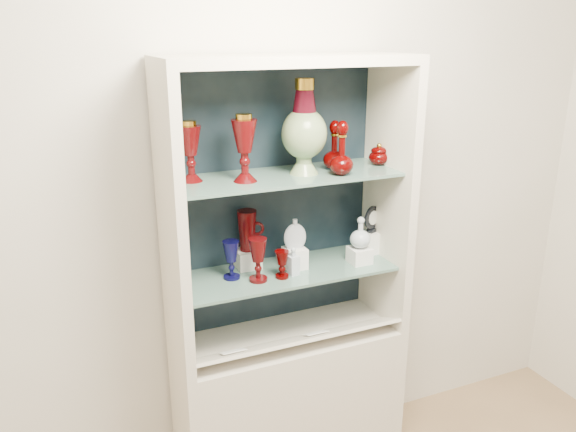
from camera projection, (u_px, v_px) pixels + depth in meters
name	position (u px, v px, depth m)	size (l,w,h in m)	color
wall_back	(268.00, 180.00, 2.47)	(3.50, 0.02, 2.80)	beige
cabinet_base	(288.00, 406.00, 2.60)	(1.00, 0.40, 0.75)	beige
cabinet_back_panel	(271.00, 198.00, 2.47)	(0.98, 0.02, 1.15)	black
cabinet_side_left	(171.00, 225.00, 2.12)	(0.04, 0.40, 1.15)	beige
cabinet_side_right	(388.00, 197.00, 2.48)	(0.04, 0.40, 1.15)	beige
cabinet_top_cap	(288.00, 60.00, 2.12)	(1.00, 0.40, 0.04)	beige
shelf_lower	(286.00, 271.00, 2.41)	(0.92, 0.34, 0.01)	slate
shelf_upper	(286.00, 176.00, 2.27)	(0.92, 0.34, 0.01)	slate
label_ledge	(298.00, 340.00, 2.37)	(0.92, 0.18, 0.01)	beige
label_card_0	(316.00, 333.00, 2.40)	(0.10, 0.07, 0.00)	white
label_card_1	(233.00, 351.00, 2.26)	(0.10, 0.07, 0.00)	white
pedestal_lamp_left	(190.00, 152.00, 2.14)	(0.09, 0.09, 0.23)	#4D0809
pedestal_lamp_right	(244.00, 148.00, 2.13)	(0.10, 0.10, 0.26)	#4D0809
enamel_urn	(304.00, 127.00, 2.24)	(0.18, 0.18, 0.38)	#08411B
ruby_decanter_a	(342.00, 145.00, 2.23)	(0.10, 0.10, 0.25)	#440100
ruby_decanter_b	(334.00, 144.00, 2.33)	(0.09, 0.09, 0.22)	#440100
lidded_bowl	(379.00, 154.00, 2.43)	(0.09, 0.09, 0.10)	#440100
cobalt_goblet	(231.00, 260.00, 2.30)	(0.07, 0.07, 0.16)	#0A0938
ruby_goblet_tall	(258.00, 260.00, 2.27)	(0.08, 0.08, 0.18)	#4D0809
ruby_goblet_small	(282.00, 264.00, 2.31)	(0.06, 0.06, 0.12)	#440100
riser_ruby_pitcher	(248.00, 259.00, 2.42)	(0.10, 0.10, 0.08)	silver
ruby_pitcher	(247.00, 231.00, 2.38)	(0.13, 0.08, 0.18)	#4D0809
clear_square_bottle	(293.00, 261.00, 2.34)	(0.04, 0.04, 0.12)	#A4B3BF
riser_flat_flask	(295.00, 258.00, 2.42)	(0.09, 0.09, 0.09)	silver
flat_flask	(295.00, 233.00, 2.38)	(0.10, 0.04, 0.14)	#ADB4C1
riser_clear_round_decanter	(359.00, 255.00, 2.47)	(0.09, 0.09, 0.07)	silver
clear_round_decanter	(360.00, 233.00, 2.44)	(0.09, 0.09, 0.14)	#A4B3BF
riser_cameo_medallion	(371.00, 242.00, 2.58)	(0.08, 0.08, 0.10)	silver
cameo_medallion	(372.00, 219.00, 2.55)	(0.11, 0.04, 0.13)	black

